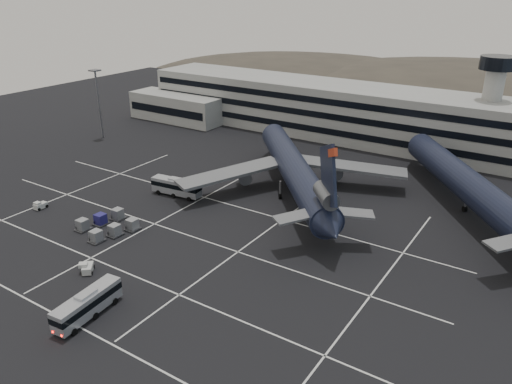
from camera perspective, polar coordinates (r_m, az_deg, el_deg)
ground at (r=83.66m, az=-10.45°, el=-5.65°), size 260.00×260.00×0.00m
lane_markings at (r=83.53m, az=-9.63°, el=-5.63°), size 90.00×55.62×0.01m
terminal at (r=138.89m, az=8.98°, el=9.13°), size 125.00×26.00×24.00m
hills at (r=230.57m, az=24.05°, el=8.07°), size 352.00×180.00×44.00m
lightpole_left at (r=140.84m, az=-17.64°, el=10.58°), size 2.40×2.40×18.28m
trijet_main at (r=98.38m, az=4.49°, el=2.51°), size 42.57×46.71×18.08m
trijet_far at (r=97.73m, az=23.40°, el=0.57°), size 40.00×49.11×18.08m
bus_near at (r=68.02m, az=-18.72°, el=-11.97°), size 3.33×10.35×3.59m
bus_far at (r=100.01m, az=-9.08°, el=0.65°), size 10.78×3.59×3.73m
tug_a at (r=102.08m, az=-23.45°, el=-1.42°), size 1.52×2.40×1.49m
tug_b at (r=78.00m, az=-18.68°, el=-8.25°), size 2.72×2.82×1.58m
uld_cluster at (r=89.39m, az=-16.61°, el=-3.61°), size 9.69×10.66×2.02m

